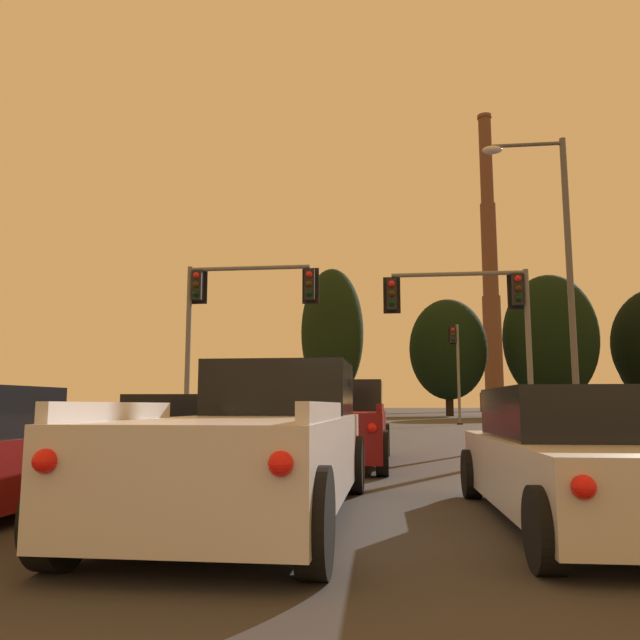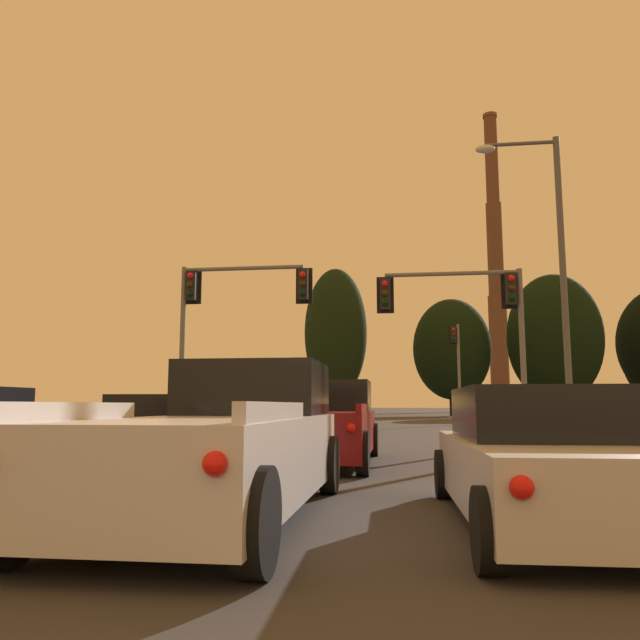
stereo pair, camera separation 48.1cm
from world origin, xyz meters
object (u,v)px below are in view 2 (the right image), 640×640
Objects in this scene: pickup_truck_center_lane_second at (225,443)px; smokestack at (497,291)px; pickup_truck_center_lane_front at (324,425)px; sedan_right_lane_second at (545,460)px; traffic_light_overhead_left at (225,307)px; street_lamp at (551,257)px; traffic_light_far_right at (457,359)px; hatchback_left_lane_front at (166,434)px; traffic_light_overhead_right at (472,310)px.

smokestack is (21.24, 121.40, 23.56)m from pickup_truck_center_lane_second.
pickup_truck_center_lane_front is at bearing 87.31° from pickup_truck_center_lane_second.
sedan_right_lane_second is 7.49m from pickup_truck_center_lane_front.
sedan_right_lane_second is 125.17m from smokestack.
street_lamp is (10.72, -0.88, 1.21)m from traffic_light_overhead_left.
street_lamp is (1.17, -21.41, 1.58)m from traffic_light_far_right.
sedan_right_lane_second is 0.86× the size of pickup_truck_center_lane_second.
traffic_light_overhead_left is 0.10× the size of smokestack.
traffic_light_far_right is (8.23, 28.98, 3.57)m from hatchback_left_lane_front.
traffic_light_overhead_left reaches higher than hatchback_left_lane_front.
pickup_truck_center_lane_second is 0.97× the size of traffic_light_overhead_right.
traffic_light_far_right is at bearing 79.00° from pickup_truck_center_lane_front.
hatchback_left_lane_front is 0.75× the size of pickup_truck_center_lane_second.
pickup_truck_center_lane_front reaches higher than hatchback_left_lane_front.
street_lamp reaches higher than pickup_truck_center_lane_front.
pickup_truck_center_lane_second is 14.66m from traffic_light_overhead_left.
pickup_truck_center_lane_front is at bearing -136.05° from street_lamp.
traffic_light_overhead_right reaches higher than sedan_right_lane_second.
sedan_right_lane_second is at bearing -65.33° from pickup_truck_center_lane_front.
sedan_right_lane_second is at bearing -93.37° from traffic_light_far_right.
pickup_truck_center_lane_second is at bearing -63.63° from hatchback_left_lane_front.
sedan_right_lane_second is at bearing -103.88° from street_lamp.
smokestack reaches higher than sedan_right_lane_second.
traffic_light_overhead_left is at bearing 117.24° from sedan_right_lane_second.
traffic_light_overhead_left is at bearing 97.37° from hatchback_left_lane_front.
traffic_light_far_right is 0.67× the size of street_lamp.
pickup_truck_center_lane_front is 28.23m from traffic_light_far_right.
smokestack is (23.96, 116.27, 23.70)m from hatchback_left_lane_front.
traffic_light_overhead_left is at bearing 121.57° from pickup_truck_center_lane_front.
traffic_light_overhead_right is 110.94m from smokestack.
street_lamp reaches higher than traffic_light_overhead_right.
hatchback_left_lane_front is 0.75× the size of pickup_truck_center_lane_front.
sedan_right_lane_second is 0.86× the size of pickup_truck_center_lane_front.
traffic_light_far_right reaches higher than traffic_light_overhead_right.
traffic_light_far_right reaches higher than traffic_light_overhead_left.
smokestack is at bearing 79.34° from pickup_truck_center_lane_front.
pickup_truck_center_lane_front is 0.91× the size of traffic_light_overhead_left.
street_lamp reaches higher than traffic_light_overhead_left.
pickup_truck_center_lane_second is at bearing -73.43° from traffic_light_overhead_left.
hatchback_left_lane_front is at bearing 137.85° from sedan_right_lane_second.
traffic_light_far_right is (2.02, 34.33, 3.56)m from sedan_right_lane_second.
traffic_light_far_right is (5.19, 27.54, 3.43)m from pickup_truck_center_lane_front.
hatchback_left_lane_front reaches higher than sedan_right_lane_second.
smokestack is at bearing 80.31° from sedan_right_lane_second.
street_lamp is 0.16× the size of smokestack.
traffic_light_overhead_left is (-4.04, 13.57, 3.79)m from pickup_truck_center_lane_second.
pickup_truck_center_lane_front is 119.08m from smokestack.
pickup_truck_center_lane_second is 0.57× the size of street_lamp.
hatchback_left_lane_front is at bearing -141.16° from street_lamp.
traffic_light_overhead_right is at bearing -93.34° from traffic_light_far_right.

